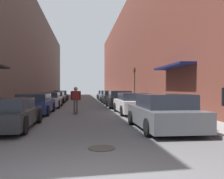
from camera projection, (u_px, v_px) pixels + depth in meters
name	position (u px, v px, depth m)	size (l,w,h in m)	color
ground	(83.00, 102.00, 28.40)	(135.62, 135.62, 0.00)	#515154
curb_strip_left	(47.00, 100.00, 33.93)	(1.80, 61.65, 0.12)	gray
curb_strip_right	(118.00, 99.00, 35.10)	(1.80, 61.65, 0.12)	gray
building_row_left	(25.00, 53.00, 33.56)	(4.90, 61.65, 12.64)	#564C47
building_row_right	(138.00, 53.00, 35.43)	(4.90, 61.65, 13.35)	brown
parked_car_left_0	(9.00, 114.00, 9.54)	(1.93, 4.75, 1.17)	#232326
parked_car_left_1	(35.00, 104.00, 15.15)	(2.01, 4.77, 1.23)	navy
parked_car_left_2	(49.00, 100.00, 20.63)	(2.01, 4.75, 1.23)	#B7B7BC
parked_car_left_3	(56.00, 97.00, 26.46)	(2.01, 4.64, 1.22)	#515459
parked_car_left_4	(61.00, 96.00, 32.29)	(1.85, 4.22, 1.30)	black
parked_car_right_0	(163.00, 113.00, 9.36)	(2.04, 4.40, 1.34)	#515459
parked_car_right_1	(133.00, 104.00, 15.34)	(1.93, 4.50, 1.28)	silver
parked_car_right_2	(120.00, 99.00, 20.27)	(1.98, 4.17, 1.37)	black
parked_car_right_3	(112.00, 97.00, 25.74)	(2.00, 4.23, 1.34)	#232326
parked_car_right_4	(107.00, 96.00, 30.60)	(1.94, 4.13, 1.28)	gray
parked_car_right_5	(104.00, 95.00, 36.11)	(1.86, 4.24, 1.28)	navy
skateboarder	(76.00, 97.00, 15.24)	(0.63, 0.78, 1.65)	black
manhole_cover	(102.00, 148.00, 6.40)	(0.70, 0.70, 0.02)	#332D28
traffic_light	(135.00, 81.00, 22.94)	(0.16, 0.22, 3.37)	#2D2D2D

